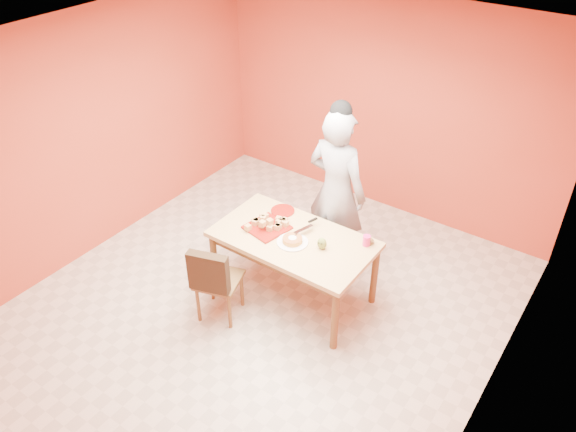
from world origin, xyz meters
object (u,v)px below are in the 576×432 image
Objects in this scene: pastry_platter at (267,228)px; dining_table at (293,245)px; dining_chair at (217,279)px; egg_ornament at (322,243)px; red_dinner_plate at (283,211)px; checker_tin at (368,242)px; magenta_glass at (367,241)px; sponge_cake at (292,240)px; person at (336,192)px.

dining_table is at bearing 5.19° from pastry_platter.
egg_ornament is at bearing 23.47° from dining_chair.
red_dinner_plate is 2.33× the size of checker_tin.
pastry_platter is 1.50× the size of red_dinner_plate.
egg_ornament reaches higher than magenta_glass.
sponge_cake is (0.35, -0.05, 0.02)m from pastry_platter.
magenta_glass is (0.61, 0.38, 0.02)m from sponge_cake.
magenta_glass reaches higher than checker_tin.
checker_tin is at bearing 28.27° from dining_table.
sponge_cake is at bearing 91.88° from person.
magenta_glass is at bearing 55.91° from egg_ornament.
magenta_glass is at bearing 19.32° from pastry_platter.
red_dinner_plate is (-0.05, 0.34, -0.00)m from pastry_platter.
dining_table is 14.75× the size of checker_tin.
dining_table is at bearing 88.53° from person.
magenta_glass reaches higher than sponge_cake.
pastry_platter is at bearing -174.81° from dining_table.
egg_ornament is at bearing -137.67° from magenta_glass.
pastry_platter is 1.03m from checker_tin.
sponge_cake is 0.30m from egg_ornament.
red_dinner_plate is 2.31× the size of magenta_glass.
pastry_platter is 1.93× the size of sponge_cake.
person is at bearing 85.12° from dining_table.
red_dinner_plate is at bearing 135.47° from sponge_cake.
magenta_glass is (0.96, 0.34, 0.04)m from pastry_platter.
checker_tin reaches higher than red_dinner_plate.
checker_tin is at bearing 59.75° from egg_ornament.
dining_table is 13.04× the size of egg_ornament.
sponge_cake is (0.49, 0.60, 0.32)m from dining_chair.
person is at bearing 145.77° from magenta_glass.
dining_table is 8.13× the size of sponge_cake.
pastry_platter is 0.35m from red_dinner_plate.
dining_table is 1.76× the size of dining_chair.
magenta_glass is (0.59, -0.40, -0.14)m from person.
sponge_cake is (0.40, -0.39, 0.03)m from red_dinner_plate.
sponge_cake is at bearing -44.53° from red_dinner_plate.
pastry_platter reaches higher than red_dinner_plate.
pastry_platter is at bearing 66.90° from person.
dining_table is at bearing -151.73° from checker_tin.
checker_tin reaches higher than pastry_platter.
dining_table is at bearing 38.37° from dining_chair.
person is 15.50× the size of egg_ornament.
person is 0.76m from egg_ornament.
magenta_glass is at bearing 32.10° from sponge_cake.
egg_ornament is 1.13× the size of checker_tin.
person is (0.51, 1.38, 0.48)m from dining_chair.
pastry_platter is at bearing -81.75° from red_dinner_plate.
red_dinner_plate is at bearing 169.63° from egg_ornament.
person is 17.42× the size of magenta_glass.
person reaches higher than dining_table.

